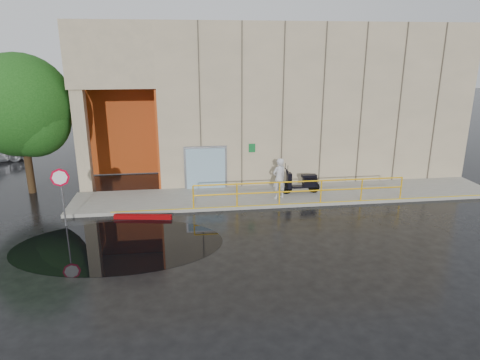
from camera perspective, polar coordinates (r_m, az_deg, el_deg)
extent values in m
plane|color=black|center=(15.87, -4.03, -8.10)|extent=(120.00, 120.00, 0.00)
cube|color=gray|center=(20.56, 6.33, -1.99)|extent=(20.00, 3.00, 0.15)
cube|color=tan|center=(26.40, 7.52, 10.90)|extent=(16.00, 10.00, 8.00)
cube|color=tan|center=(25.57, -15.37, 15.89)|extent=(4.00, 10.00, 3.00)
cube|color=tan|center=(21.73, -20.26, 4.71)|extent=(0.60, 0.60, 5.00)
cube|color=#B53810|center=(24.45, -15.09, 6.43)|extent=(3.80, 0.15, 4.90)
cube|color=#B53810|center=(22.55, -10.68, 5.88)|extent=(0.10, 3.50, 4.90)
cube|color=#8CAEBF|center=(21.02, -4.59, 1.54)|extent=(1.90, 0.10, 2.00)
cube|color=slate|center=(21.10, -4.60, 1.60)|extent=(2.10, 0.06, 2.20)
cube|color=#0D5F26|center=(21.08, 1.61, 4.30)|extent=(0.32, 0.04, 0.42)
cylinder|color=#FBB60D|center=(19.06, 8.12, -0.20)|extent=(9.50, 0.06, 0.06)
cylinder|color=#FBB60D|center=(19.19, 8.07, -1.48)|extent=(9.50, 0.06, 0.06)
imported|color=silver|center=(19.57, 5.23, 0.21)|extent=(0.82, 0.71, 1.90)
cylinder|color=black|center=(20.42, 6.23, -1.10)|extent=(0.54, 0.11, 0.54)
cylinder|color=black|center=(20.78, 9.84, -0.94)|extent=(0.54, 0.11, 0.54)
cylinder|color=slate|center=(18.13, -22.51, -2.65)|extent=(0.07, 0.07, 2.07)
cylinder|color=red|center=(17.81, -22.89, 0.31)|extent=(0.71, 0.17, 0.71)
cylinder|color=white|center=(17.79, -22.91, 0.29)|extent=(0.56, 0.11, 0.56)
cube|color=#7B0305|center=(18.22, -12.82, -4.80)|extent=(2.40, 0.56, 0.18)
cube|color=black|center=(16.12, -15.83, -8.32)|extent=(7.52, 4.69, 0.01)
cylinder|color=black|center=(23.03, -26.35, 1.86)|extent=(0.36, 0.36, 2.84)
sphere|color=#1D5821|center=(22.55, -27.30, 8.86)|extent=(4.77, 4.77, 4.77)
sphere|color=#1D5821|center=(22.19, -25.84, 7.07)|extent=(3.34, 3.34, 3.34)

